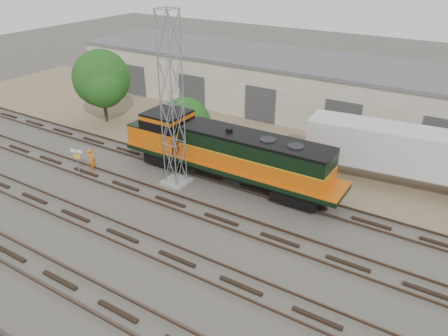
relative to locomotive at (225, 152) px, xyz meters
The scene contains 11 objects.
ground 6.89m from the locomotive, 67.54° to the right, with size 140.00×140.00×0.00m, color #47423A.
dirt_strip 9.62m from the locomotive, 74.59° to the left, with size 80.00×16.00×0.02m, color #726047.
tracks 9.60m from the locomotive, 74.59° to the right, with size 80.00×20.40×0.28m.
warehouse 17.17m from the locomotive, 81.54° to the left, with size 58.40×10.40×5.30m.
locomotive is the anchor object (origin of this frame).
signal_tower 4.95m from the locomotive, 143.43° to the right, with size 1.75×1.75×11.87m.
sign_post 10.73m from the locomotive, 151.12° to the right, with size 0.90×0.28×2.26m.
worker 10.30m from the locomotive, 157.30° to the right, with size 0.64×0.42×1.75m, color orange.
semi_trailer 12.88m from the locomotive, 27.43° to the left, with size 14.03×4.05×4.26m.
tree_west 16.38m from the locomotive, 166.10° to the left, with size 5.55×5.29×6.92m.
tree_mid 6.80m from the locomotive, 150.98° to the left, with size 4.69×4.47×4.47m.
Camera 1 is at (12.11, -17.61, 15.15)m, focal length 35.00 mm.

